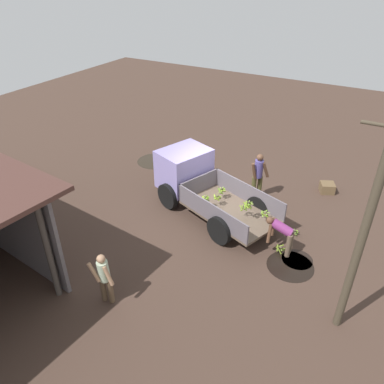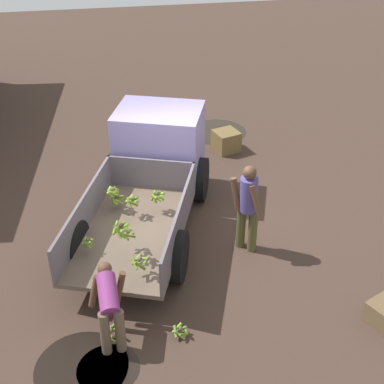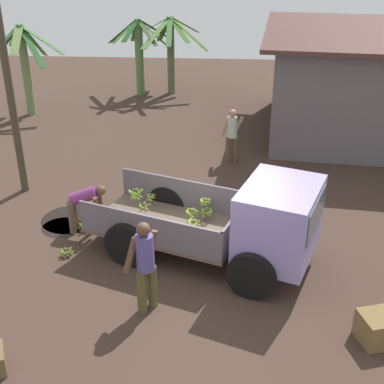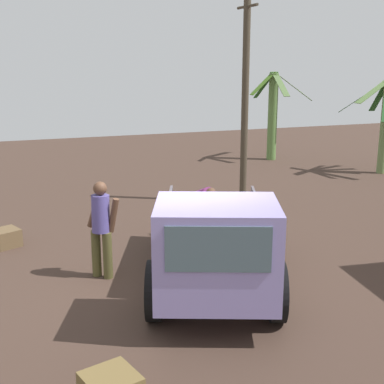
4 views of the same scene
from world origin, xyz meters
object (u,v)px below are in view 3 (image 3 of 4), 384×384
Objects in this scene: person_foreground_visitor at (145,263)px; banana_bunch_on_ground_0 at (66,251)px; person_worker_loading at (83,203)px; cargo_truck at (250,223)px; banana_bunch_on_ground_1 at (84,225)px; wooden_crate_1 at (377,328)px; person_bystander_near_shed at (232,133)px; utility_pole at (8,82)px.

banana_bunch_on_ground_0 is at bearing 4.80° from person_foreground_visitor.
person_foreground_visitor is 1.56× the size of person_worker_loading.
cargo_truck reaches higher than banana_bunch_on_ground_1.
wooden_crate_1 is at bearing -29.28° from banana_bunch_on_ground_1.
banana_bunch_on_ground_1 is at bearing 132.21° from person_bystander_near_shed.
cargo_truck is 3.81m from banana_bunch_on_ground_0.
utility_pole is 17.59× the size of banana_bunch_on_ground_1.
utility_pole is 3.82m from banana_bunch_on_ground_1.
person_bystander_near_shed is 4.97× the size of banana_bunch_on_ground_1.
wooden_crate_1 is (2.04, -2.02, -0.72)m from cargo_truck.
cargo_truck is at bearing -97.72° from person_foreground_visitor.
person_worker_loading is 2.01× the size of wooden_crate_1.
utility_pole reaches higher than banana_bunch_on_ground_0.
person_worker_loading is 0.57m from banana_bunch_on_ground_1.
person_bystander_near_shed is 5.83× the size of banana_bunch_on_ground_0.
cargo_truck is at bearing -17.58° from banana_bunch_on_ground_1.
utility_pole reaches higher than person_worker_loading.
banana_bunch_on_ground_1 is 0.56× the size of wooden_crate_1.
banana_bunch_on_ground_1 is (-0.03, 0.02, -0.56)m from person_worker_loading.
cargo_truck reaches higher than person_foreground_visitor.
utility_pole reaches higher than wooden_crate_1.
cargo_truck is 6.60m from utility_pole.
banana_bunch_on_ground_1 is at bearing 83.09° from banana_bunch_on_ground_0.
utility_pole is 20.61× the size of banana_bunch_on_ground_0.
wooden_crate_1 is at bearing -144.60° from person_foreground_visitor.
banana_bunch_on_ground_0 is at bearing 159.78° from wooden_crate_1.
person_bystander_near_shed is at bearing 113.65° from cargo_truck.
person_foreground_visitor is 3.23m from banana_bunch_on_ground_1.
banana_bunch_on_ground_1 is (-1.76, 2.57, -0.83)m from person_foreground_visitor.
banana_bunch_on_ground_0 is at bearing -161.45° from cargo_truck.
wooden_crate_1 is at bearing -170.50° from person_bystander_near_shed.
person_foreground_visitor is at bearing -55.57° from banana_bunch_on_ground_1.
banana_bunch_on_ground_0 is 0.85× the size of banana_bunch_on_ground_1.
banana_bunch_on_ground_1 reaches higher than banana_bunch_on_ground_0.
person_bystander_near_shed is at bearing 108.23° from wooden_crate_1.
person_bystander_near_shed reaches higher than banana_bunch_on_ground_1.
cargo_truck is 5.17m from person_bystander_near_shed.
person_worker_loading is (2.04, -1.88, -2.10)m from utility_pole.
person_foreground_visitor is (-1.82, -1.44, -0.01)m from cargo_truck.
cargo_truck is 3.85m from banana_bunch_on_ground_1.
person_bystander_near_shed is 6.13m from banana_bunch_on_ground_0.
utility_pole is at bearing 135.09° from person_worker_loading.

